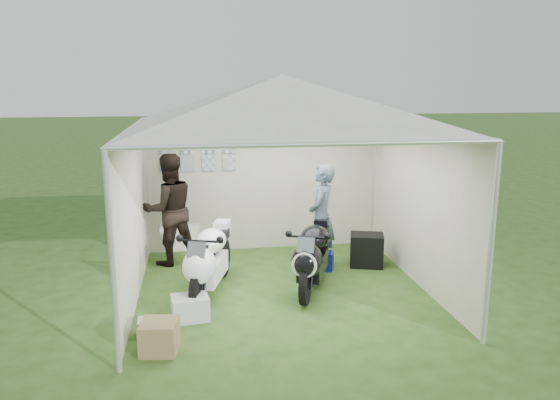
# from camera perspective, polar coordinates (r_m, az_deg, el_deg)

# --- Properties ---
(ground) EXTENTS (80.00, 80.00, 0.00)m
(ground) POSITION_cam_1_polar(r_m,az_deg,el_deg) (7.92, 0.17, -9.24)
(ground) COLOR #2A4916
(ground) RESTS_ON ground
(canopy_tent) EXTENTS (5.66, 5.66, 3.00)m
(canopy_tent) POSITION_cam_1_polar(r_m,az_deg,el_deg) (7.41, 0.13, 9.71)
(canopy_tent) COLOR silver
(canopy_tent) RESTS_ON ground
(motorcycle_white) EXTENTS (0.78, 1.86, 0.94)m
(motorcycle_white) POSITION_cam_1_polar(r_m,az_deg,el_deg) (7.59, -7.47, -6.14)
(motorcycle_white) COLOR black
(motorcycle_white) RESTS_ON ground
(motorcycle_black) EXTENTS (0.92, 1.78, 0.92)m
(motorcycle_black) POSITION_cam_1_polar(r_m,az_deg,el_deg) (7.76, 3.42, -5.71)
(motorcycle_black) COLOR black
(motorcycle_black) RESTS_ON ground
(paddock_stand) EXTENTS (0.44, 0.36, 0.29)m
(paddock_stand) POSITION_cam_1_polar(r_m,az_deg,el_deg) (8.67, 4.31, -6.33)
(paddock_stand) COLOR #202AD1
(paddock_stand) RESTS_ON ground
(person_dark_jacket) EXTENTS (1.06, 0.94, 1.80)m
(person_dark_jacket) POSITION_cam_1_polar(r_m,az_deg,el_deg) (8.91, -11.51, -0.97)
(person_dark_jacket) COLOR black
(person_dark_jacket) RESTS_ON ground
(person_blue_jacket) EXTENTS (0.63, 0.72, 1.66)m
(person_blue_jacket) POSITION_cam_1_polar(r_m,az_deg,el_deg) (8.57, 4.36, -1.77)
(person_blue_jacket) COLOR slate
(person_blue_jacket) RESTS_ON ground
(equipment_box) EXTENTS (0.61, 0.54, 0.52)m
(equipment_box) POSITION_cam_1_polar(r_m,az_deg,el_deg) (8.90, 9.03, -5.18)
(equipment_box) COLOR black
(equipment_box) RESTS_ON ground
(crate_0) EXTENTS (0.49, 0.41, 0.30)m
(crate_0) POSITION_cam_1_polar(r_m,az_deg,el_deg) (7.02, -9.37, -11.04)
(crate_0) COLOR silver
(crate_0) RESTS_ON ground
(crate_1) EXTENTS (0.44, 0.44, 0.35)m
(crate_1) POSITION_cam_1_polar(r_m,az_deg,el_deg) (6.30, -12.49, -13.76)
(crate_1) COLOR olive
(crate_1) RESTS_ON ground
(crate_2) EXTENTS (0.28, 0.24, 0.20)m
(crate_2) POSITION_cam_1_polar(r_m,az_deg,el_deg) (6.72, -13.43, -12.79)
(crate_2) COLOR #B6BABF
(crate_2) RESTS_ON ground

